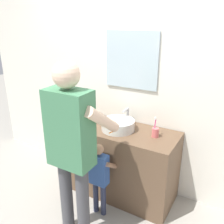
# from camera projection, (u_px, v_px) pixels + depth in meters

# --- Properties ---
(ground_plane) EXTENTS (14.00, 14.00, 0.00)m
(ground_plane) POSITION_uv_depth(u_px,v_px,m) (105.00, 206.00, 2.70)
(ground_plane) COLOR #9E998E
(back_wall) EXTENTS (4.40, 0.10, 2.70)m
(back_wall) POSITION_uv_depth(u_px,v_px,m) (133.00, 75.00, 2.73)
(back_wall) COLOR silver
(back_wall) RESTS_ON ground
(vanity_cabinet) EXTENTS (1.29, 0.54, 0.81)m
(vanity_cabinet) POSITION_uv_depth(u_px,v_px,m) (119.00, 161.00, 2.80)
(vanity_cabinet) COLOR brown
(vanity_cabinet) RESTS_ON ground
(sink_basin) EXTENTS (0.36, 0.36, 0.11)m
(sink_basin) POSITION_uv_depth(u_px,v_px,m) (118.00, 125.00, 2.62)
(sink_basin) COLOR silver
(sink_basin) RESTS_ON vanity_cabinet
(faucet) EXTENTS (0.18, 0.14, 0.18)m
(faucet) POSITION_uv_depth(u_px,v_px,m) (127.00, 116.00, 2.79)
(faucet) COLOR #B7BABF
(faucet) RESTS_ON vanity_cabinet
(toothbrush_cup) EXTENTS (0.07, 0.07, 0.21)m
(toothbrush_cup) POSITION_uv_depth(u_px,v_px,m) (155.00, 132.00, 2.47)
(toothbrush_cup) COLOR #D86666
(toothbrush_cup) RESTS_ON vanity_cabinet
(child_toddler) EXTENTS (0.25, 0.25, 0.81)m
(child_toddler) POSITION_uv_depth(u_px,v_px,m) (99.00, 173.00, 2.45)
(child_toddler) COLOR #2D334C
(child_toddler) RESTS_ON ground
(adult_parent) EXTENTS (0.51, 0.54, 1.65)m
(adult_parent) POSITION_uv_depth(u_px,v_px,m) (72.00, 139.00, 2.04)
(adult_parent) COLOR #47474C
(adult_parent) RESTS_ON ground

